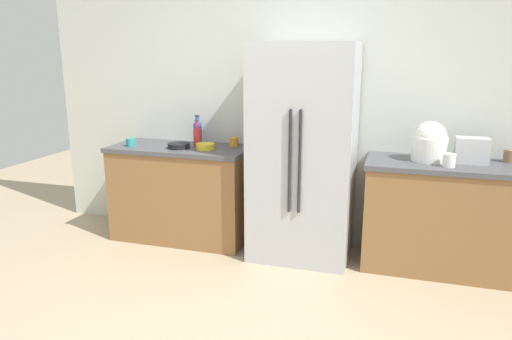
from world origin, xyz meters
TOP-DOWN VIEW (x-y plane):
  - kitchen_back_panel at (0.00, 1.86)m, footprint 4.90×0.10m
  - counter_left at (-0.98, 1.51)m, footprint 1.31×0.61m
  - counter_right at (1.35, 1.51)m, footprint 1.26×0.61m
  - refrigerator at (0.19, 1.46)m, footprint 0.85×0.69m
  - toaster at (1.52, 1.55)m, footprint 0.25×0.15m
  - rice_cooker at (1.21, 1.54)m, footprint 0.28×0.28m
  - bottle_a at (-0.83, 1.55)m, footprint 0.07×0.07m
  - bottle_b at (-0.87, 1.67)m, footprint 0.08×0.08m
  - cup_a at (-0.51, 1.67)m, footprint 0.09×0.09m
  - cup_b at (1.82, 1.68)m, footprint 0.09×0.09m
  - cup_c at (1.34, 1.36)m, footprint 0.10×0.10m
  - cup_d at (-1.43, 1.39)m, footprint 0.09×0.09m
  - bowl_a at (-0.70, 1.45)m, footprint 0.17×0.17m
  - bowl_b at (-0.96, 1.43)m, footprint 0.20×0.20m

SIDE VIEW (x-z plane):
  - counter_left at x=-0.98m, z-range 0.00..0.90m
  - counter_right at x=1.35m, z-range 0.00..0.90m
  - refrigerator at x=0.19m, z-range 0.00..1.84m
  - bowl_b at x=-0.96m, z-range 0.90..0.95m
  - bowl_a at x=-0.70m, z-range 0.90..0.96m
  - cup_d at x=-1.43m, z-range 0.90..0.98m
  - cup_a at x=-0.51m, z-range 0.90..0.98m
  - cup_b at x=1.82m, z-range 0.90..1.00m
  - cup_c at x=1.34m, z-range 0.90..1.00m
  - bottle_a at x=-0.83m, z-range 0.87..1.12m
  - toaster at x=1.52m, z-range 0.90..1.11m
  - bottle_b at x=-0.87m, z-range 0.88..1.15m
  - rice_cooker at x=1.21m, z-range 0.89..1.21m
  - kitchen_back_panel at x=0.00m, z-range 0.00..2.63m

